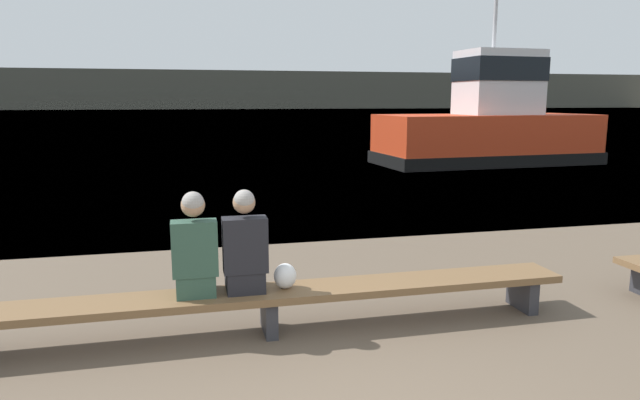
% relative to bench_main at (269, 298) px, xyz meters
% --- Properties ---
extents(water_surface, '(240.00, 240.00, 0.00)m').
position_rel_bench_main_xyz_m(water_surface, '(0.11, 123.51, -0.36)').
color(water_surface, teal).
rests_on(water_surface, ground).
extents(far_shoreline, '(600.00, 12.00, 8.91)m').
position_rel_bench_main_xyz_m(far_shoreline, '(0.11, 136.64, 4.09)').
color(far_shoreline, '#4C4C42').
rests_on(far_shoreline, ground).
extents(bench_main, '(6.33, 0.54, 0.44)m').
position_rel_bench_main_xyz_m(bench_main, '(0.00, 0.00, 0.00)').
color(bench_main, brown).
rests_on(bench_main, ground).
extents(person_left, '(0.43, 0.43, 1.04)m').
position_rel_bench_main_xyz_m(person_left, '(-0.71, 0.01, 0.53)').
color(person_left, '#2D4C3D').
rests_on(person_left, bench_main).
extents(person_right, '(0.43, 0.43, 1.04)m').
position_rel_bench_main_xyz_m(person_right, '(-0.23, 0.01, 0.52)').
color(person_right, black).
rests_on(person_right, bench_main).
extents(shopping_bag, '(0.23, 0.21, 0.26)m').
position_rel_bench_main_xyz_m(shopping_bag, '(0.17, 0.03, 0.21)').
color(shopping_bag, white).
rests_on(shopping_bag, bench_main).
extents(tugboat_red, '(8.14, 3.69, 6.54)m').
position_rel_bench_main_xyz_m(tugboat_red, '(10.05, 13.46, 0.91)').
color(tugboat_red, red).
rests_on(tugboat_red, water_surface).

